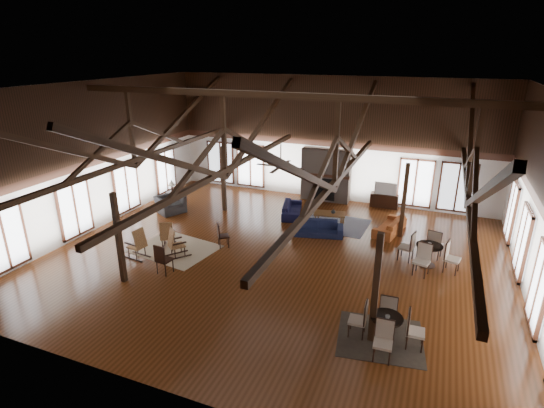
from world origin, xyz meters
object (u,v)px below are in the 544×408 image
at_px(sofa_navy_left, 292,209).
at_px(cafe_table_near, 386,324).
at_px(sofa_navy_front, 318,228).
at_px(armchair, 171,204).
at_px(coffee_table, 330,214).
at_px(tv_console, 384,200).
at_px(cafe_table_far, 429,252).
at_px(sofa_orange, 390,226).

height_order(sofa_navy_left, cafe_table_near, cafe_table_near).
bearing_deg(sofa_navy_front, armchair, 167.09).
height_order(sofa_navy_front, sofa_navy_left, sofa_navy_front).
xyz_separation_m(sofa_navy_left, coffee_table, (1.87, -0.41, 0.17)).
height_order(armchair, cafe_table_near, cafe_table_near).
bearing_deg(coffee_table, cafe_table_near, -75.46).
bearing_deg(tv_console, sofa_navy_front, -115.06).
relative_size(sofa_navy_front, sofa_navy_left, 1.05).
xyz_separation_m(coffee_table, armchair, (-7.21, -1.34, -0.06)).
xyz_separation_m(sofa_navy_left, cafe_table_far, (6.00, -2.80, 0.26)).
distance_m(sofa_orange, cafe_table_far, 2.95).
height_order(sofa_navy_front, tv_console, tv_console).
height_order(armchair, cafe_table_far, cafe_table_far).
height_order(sofa_navy_front, cafe_table_far, cafe_table_far).
distance_m(sofa_navy_front, coffee_table, 1.32).
bearing_deg(sofa_navy_front, tv_console, 51.74).
height_order(sofa_orange, armchair, armchair).
distance_m(armchair, cafe_table_near, 12.01).
xyz_separation_m(coffee_table, tv_console, (1.89, 3.06, -0.13)).
relative_size(sofa_orange, cafe_table_far, 0.95).
xyz_separation_m(sofa_orange, cafe_table_far, (1.61, -2.46, 0.25)).
bearing_deg(sofa_navy_left, armchair, 94.08).
distance_m(coffee_table, cafe_table_far, 4.78).
xyz_separation_m(sofa_navy_front, coffee_table, (0.15, 1.30, 0.16)).
distance_m(sofa_navy_front, sofa_orange, 3.01).
bearing_deg(sofa_navy_front, sofa_orange, 13.82).
bearing_deg(tv_console, cafe_table_near, -81.95).
bearing_deg(sofa_navy_front, coffee_table, 70.16).
bearing_deg(coffee_table, sofa_navy_left, 157.11).
relative_size(armchair, cafe_table_far, 0.56).
xyz_separation_m(sofa_orange, tv_console, (-0.64, 3.00, 0.03)).
height_order(sofa_navy_front, sofa_orange, sofa_navy_front).
height_order(sofa_orange, coffee_table, sofa_orange).
distance_m(sofa_navy_front, cafe_table_far, 4.43).
bearing_deg(sofa_navy_front, sofa_navy_left, 121.92).
xyz_separation_m(sofa_navy_front, sofa_navy_left, (-1.71, 1.71, -0.01)).
distance_m(sofa_navy_left, cafe_table_far, 6.63).
distance_m(sofa_orange, cafe_table_near, 7.22).
relative_size(sofa_navy_front, armchair, 1.71).
distance_m(sofa_orange, tv_console, 3.06).
xyz_separation_m(armchair, cafe_table_far, (11.35, -1.05, 0.16)).
bearing_deg(sofa_orange, sofa_navy_front, -50.11).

